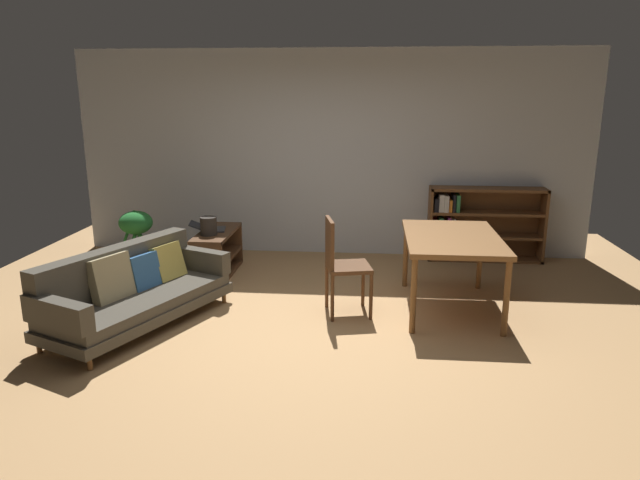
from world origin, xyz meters
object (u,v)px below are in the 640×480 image
fabric_couch (133,289)px  potted_floor_plant (137,239)px  media_console (217,253)px  dining_table (452,243)px  desk_speaker (209,226)px  open_laptop (209,228)px  dining_chair_near (341,261)px  bookshelf (476,224)px

fabric_couch → potted_floor_plant: size_ratio=2.53×
media_console → dining_table: (2.65, -0.91, 0.44)m
media_console → desk_speaker: (-0.04, -0.18, 0.38)m
media_console → potted_floor_plant: (-0.95, -0.11, 0.18)m
fabric_couch → desk_speaker: size_ratio=9.52×
media_console → desk_speaker: bearing=-102.5°
open_laptop → potted_floor_plant: bearing=-169.5°
fabric_couch → dining_chair_near: (1.94, 0.42, 0.21)m
media_console → open_laptop: open_laptop is taller
media_console → open_laptop: (-0.10, 0.05, 0.30)m
dining_table → dining_chair_near: 1.13m
bookshelf → open_laptop: bearing=-164.9°
fabric_couch → bookshelf: bookshelf is taller
potted_floor_plant → dining_table: (3.60, -0.80, 0.26)m
fabric_couch → dining_chair_near: bearing=12.2°
open_laptop → fabric_couch: bearing=-99.9°
dining_chair_near → open_laptop: bearing=144.0°
desk_speaker → potted_floor_plant: potted_floor_plant is taller
dining_table → media_console: bearing=161.1°
dining_chair_near → bookshelf: size_ratio=0.66×
fabric_couch → bookshelf: bearing=35.0°
desk_speaker → fabric_couch: bearing=-103.8°
dining_chair_near → bookshelf: dining_chair_near is taller
media_console → dining_table: bearing=-18.9°
fabric_couch → open_laptop: bearing=80.1°
fabric_couch → dining_chair_near: 2.00m
potted_floor_plant → bookshelf: 4.30m
dining_chair_near → dining_table: bearing=12.6°
dining_table → bookshelf: size_ratio=0.96×
dining_table → potted_floor_plant: bearing=167.4°
media_console → dining_chair_near: 1.96m
desk_speaker → dining_table: dining_table is taller
desk_speaker → open_laptop: bearing=104.4°
open_laptop → bookshelf: size_ratio=0.32×
open_laptop → dining_chair_near: 2.05m
media_console → bookshelf: 3.36m
dining_chair_near → bookshelf: bearing=51.7°
potted_floor_plant → dining_chair_near: size_ratio=0.82×
open_laptop → dining_table: 2.92m
fabric_couch → media_console: 1.62m
open_laptop → dining_chair_near: size_ratio=0.48×
desk_speaker → bookshelf: (3.26, 1.13, -0.16)m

